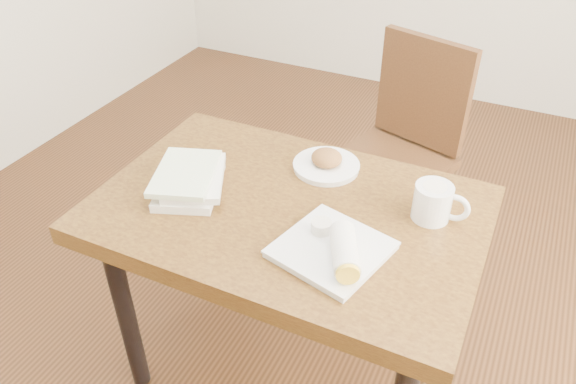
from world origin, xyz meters
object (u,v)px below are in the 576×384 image
at_px(chair_far, 403,141).
at_px(coffee_mug, 434,202).
at_px(table, 288,231).
at_px(plate_scone, 326,163).
at_px(plate_burrito, 335,249).
at_px(book_stack, 190,180).

distance_m(chair_far, coffee_mug, 0.80).
relative_size(table, plate_scone, 5.26).
bearing_deg(plate_burrito, chair_far, 94.43).
relative_size(table, book_stack, 3.62).
height_order(table, chair_far, chair_far).
relative_size(chair_far, plate_burrito, 3.04).
bearing_deg(table, chair_far, 81.52).
bearing_deg(table, plate_scone, 83.61).
xyz_separation_m(plate_burrito, book_stack, (-0.50, 0.09, 0.01)).
bearing_deg(plate_burrito, table, 144.67).
bearing_deg(plate_scone, book_stack, -139.68).
height_order(table, plate_burrito, plate_burrito).
bearing_deg(table, coffee_mug, 17.84).
distance_m(table, coffee_mug, 0.43).
relative_size(plate_scone, plate_burrito, 0.67).
height_order(table, plate_scone, plate_scone).
height_order(table, coffee_mug, coffee_mug).
height_order(plate_burrito, book_stack, plate_burrito).
xyz_separation_m(coffee_mug, plate_burrito, (-0.18, -0.27, -0.03)).
height_order(plate_scone, coffee_mug, coffee_mug).
height_order(coffee_mug, plate_burrito, coffee_mug).
distance_m(table, chair_far, 0.86).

